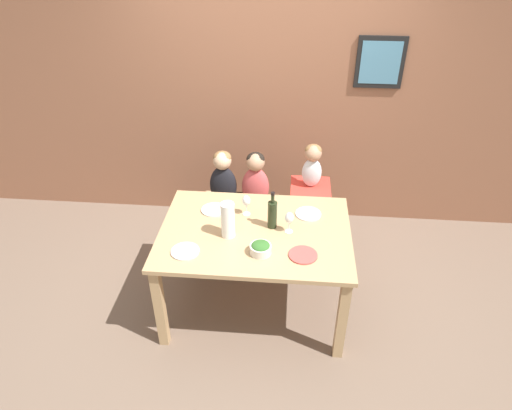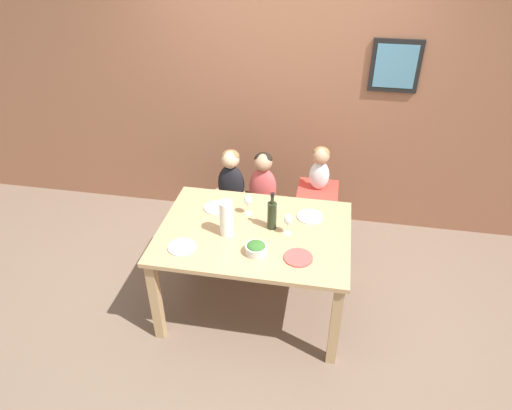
% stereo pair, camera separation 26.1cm
% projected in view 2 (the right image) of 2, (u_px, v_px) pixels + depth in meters
% --- Properties ---
extents(ground_plane, '(14.00, 14.00, 0.00)m').
position_uv_depth(ground_plane, '(254.00, 304.00, 3.86)').
color(ground_plane, '#705B4C').
extents(wall_back, '(10.00, 0.09, 2.70)m').
position_uv_depth(wall_back, '(282.00, 92.00, 4.27)').
color(wall_back, '#8E5B42').
rests_on(wall_back, ground_plane).
extents(dining_table, '(1.43, 1.03, 0.77)m').
position_uv_depth(dining_table, '(254.00, 241.00, 3.48)').
color(dining_table, tan).
rests_on(dining_table, ground_plane).
extents(chair_far_left, '(0.42, 0.43, 0.47)m').
position_uv_depth(chair_far_left, '(232.00, 208.00, 4.35)').
color(chair_far_left, silver).
rests_on(chair_far_left, ground_plane).
extents(chair_far_center, '(0.42, 0.43, 0.47)m').
position_uv_depth(chair_far_center, '(263.00, 211.00, 4.30)').
color(chair_far_center, silver).
rests_on(chair_far_center, ground_plane).
extents(chair_right_highchair, '(0.36, 0.36, 0.70)m').
position_uv_depth(chair_right_highchair, '(317.00, 202.00, 4.14)').
color(chair_right_highchair, silver).
rests_on(chair_right_highchair, ground_plane).
extents(person_child_left, '(0.25, 0.17, 0.54)m').
position_uv_depth(person_child_left, '(231.00, 176.00, 4.15)').
color(person_child_left, black).
rests_on(person_child_left, chair_far_left).
extents(person_child_center, '(0.25, 0.17, 0.54)m').
position_uv_depth(person_child_center, '(263.00, 178.00, 4.11)').
color(person_child_center, '#C64C4C').
rests_on(person_child_center, chair_far_center).
extents(person_baby_right, '(0.17, 0.15, 0.40)m').
position_uv_depth(person_baby_right, '(320.00, 165.00, 3.93)').
color(person_baby_right, silver).
rests_on(person_baby_right, chair_right_highchair).
extents(wine_bottle, '(0.07, 0.07, 0.31)m').
position_uv_depth(wine_bottle, '(272.00, 214.00, 3.39)').
color(wine_bottle, '#232D19').
rests_on(wine_bottle, dining_table).
extents(paper_towel_roll, '(0.10, 0.10, 0.28)m').
position_uv_depth(paper_towel_roll, '(226.00, 218.00, 3.32)').
color(paper_towel_roll, white).
rests_on(paper_towel_roll, dining_table).
extents(wine_glass_near, '(0.06, 0.06, 0.17)m').
position_uv_depth(wine_glass_near, '(288.00, 220.00, 3.33)').
color(wine_glass_near, white).
rests_on(wine_glass_near, dining_table).
extents(wine_glass_far, '(0.06, 0.06, 0.17)m').
position_uv_depth(wine_glass_far, '(248.00, 201.00, 3.55)').
color(wine_glass_far, white).
rests_on(wine_glass_far, dining_table).
extents(salad_bowl_large, '(0.15, 0.15, 0.09)m').
position_uv_depth(salad_bowl_large, '(256.00, 248.00, 3.18)').
color(salad_bowl_large, silver).
rests_on(salad_bowl_large, dining_table).
extents(dinner_plate_front_left, '(0.20, 0.20, 0.01)m').
position_uv_depth(dinner_plate_front_left, '(182.00, 247.00, 3.25)').
color(dinner_plate_front_left, silver).
rests_on(dinner_plate_front_left, dining_table).
extents(dinner_plate_back_left, '(0.20, 0.20, 0.01)m').
position_uv_depth(dinner_plate_back_left, '(217.00, 208.00, 3.67)').
color(dinner_plate_back_left, silver).
rests_on(dinner_plate_back_left, dining_table).
extents(dinner_plate_back_right, '(0.20, 0.20, 0.01)m').
position_uv_depth(dinner_plate_back_right, '(310.00, 217.00, 3.57)').
color(dinner_plate_back_right, silver).
rests_on(dinner_plate_back_right, dining_table).
extents(dinner_plate_front_right, '(0.20, 0.20, 0.01)m').
position_uv_depth(dinner_plate_front_right, '(298.00, 258.00, 3.16)').
color(dinner_plate_front_right, '#D14C47').
rests_on(dinner_plate_front_right, dining_table).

